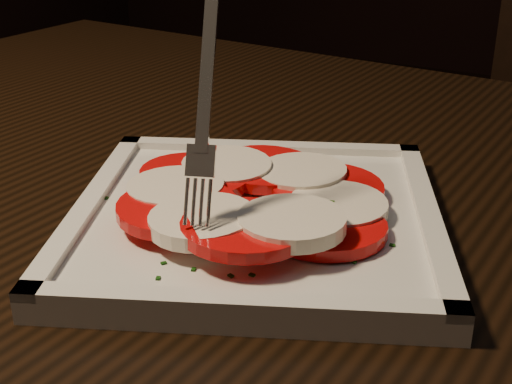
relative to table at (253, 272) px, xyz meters
name	(u,v)px	position (x,y,z in m)	size (l,w,h in m)	color
table	(253,272)	(0.00, 0.00, 0.00)	(1.26, 0.89, 0.75)	black
plate	(256,221)	(0.05, -0.09, 0.11)	(0.25, 0.25, 0.01)	white
caprese_salad	(256,197)	(0.05, -0.09, 0.12)	(0.21, 0.21, 0.03)	red
fork	(209,89)	(0.04, -0.13, 0.21)	(0.03, 0.08, 0.15)	white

